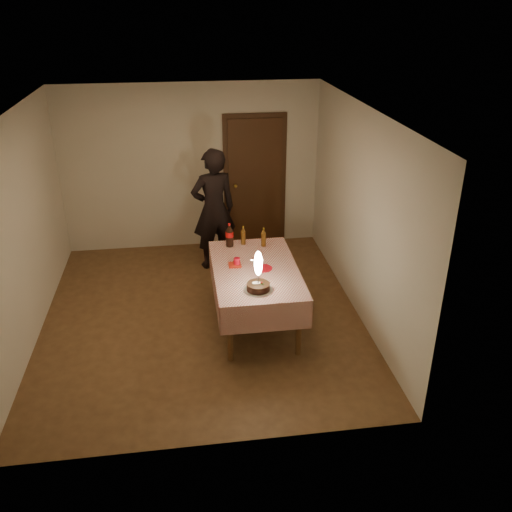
% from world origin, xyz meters
% --- Properties ---
extents(ground, '(4.00, 4.50, 0.01)m').
position_xyz_m(ground, '(0.00, 0.00, 0.00)').
color(ground, brown).
rests_on(ground, ground).
extents(room_shell, '(4.04, 4.54, 2.62)m').
position_xyz_m(room_shell, '(0.03, 0.08, 1.65)').
color(room_shell, beige).
rests_on(room_shell, ground).
extents(dining_table, '(1.02, 1.72, 0.77)m').
position_xyz_m(dining_table, '(0.66, -0.25, 0.66)').
color(dining_table, brown).
rests_on(dining_table, ground).
extents(birthday_cake, '(0.32, 0.32, 0.48)m').
position_xyz_m(birthday_cake, '(0.61, -0.79, 0.89)').
color(birthday_cake, white).
rests_on(birthday_cake, dining_table).
extents(red_plate, '(0.22, 0.22, 0.01)m').
position_xyz_m(red_plate, '(0.75, -0.28, 0.77)').
color(red_plate, red).
rests_on(red_plate, dining_table).
extents(red_cup, '(0.08, 0.08, 0.10)m').
position_xyz_m(red_cup, '(0.44, -0.15, 0.82)').
color(red_cup, red).
rests_on(red_cup, dining_table).
extents(clear_cup, '(0.07, 0.07, 0.09)m').
position_xyz_m(clear_cup, '(0.68, -0.17, 0.81)').
color(clear_cup, white).
rests_on(clear_cup, dining_table).
extents(napkin_stack, '(0.15, 0.15, 0.02)m').
position_xyz_m(napkin_stack, '(0.42, -0.15, 0.78)').
color(napkin_stack, red).
rests_on(napkin_stack, dining_table).
extents(cola_bottle, '(0.10, 0.10, 0.32)m').
position_xyz_m(cola_bottle, '(0.41, 0.43, 0.92)').
color(cola_bottle, black).
rests_on(cola_bottle, dining_table).
extents(amber_bottle_left, '(0.06, 0.06, 0.26)m').
position_xyz_m(amber_bottle_left, '(0.60, 0.47, 0.88)').
color(amber_bottle_left, '#59330F').
rests_on(amber_bottle_left, dining_table).
extents(amber_bottle_right, '(0.06, 0.06, 0.26)m').
position_xyz_m(amber_bottle_right, '(0.85, 0.37, 0.88)').
color(amber_bottle_right, '#59330F').
rests_on(amber_bottle_right, dining_table).
extents(photographer, '(0.75, 0.59, 1.82)m').
position_xyz_m(photographer, '(0.28, 1.42, 0.91)').
color(photographer, black).
rests_on(photographer, ground).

